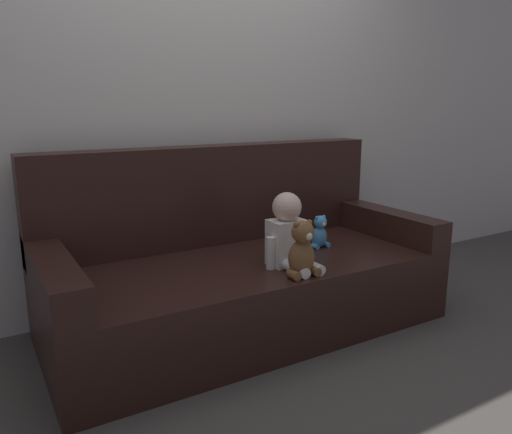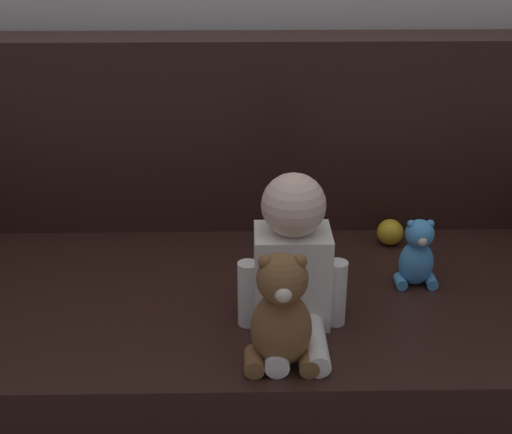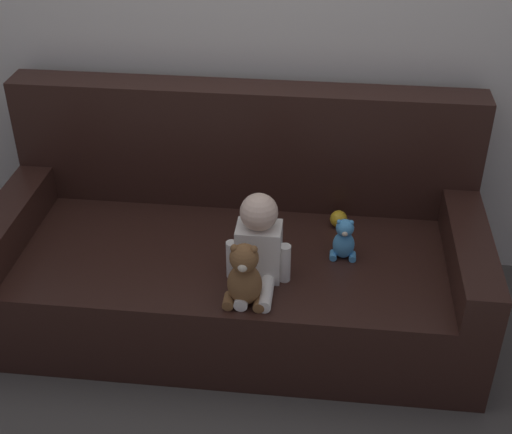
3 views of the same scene
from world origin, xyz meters
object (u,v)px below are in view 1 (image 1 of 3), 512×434
(person_baby, at_px, (288,234))
(teddy_bear_brown, at_px, (302,250))
(plush_toy_side, at_px, (320,232))
(toy_ball, at_px, (293,232))
(couch, at_px, (240,269))

(person_baby, height_order, teddy_bear_brown, person_baby)
(teddy_bear_brown, relative_size, plush_toy_side, 1.47)
(toy_ball, bearing_deg, plush_toy_side, -84.52)
(couch, distance_m, toy_ball, 0.48)
(teddy_bear_brown, height_order, toy_ball, teddy_bear_brown)
(person_baby, bearing_deg, teddy_bear_brown, -101.53)
(couch, xyz_separation_m, toy_ball, (0.45, 0.13, 0.13))
(person_baby, relative_size, teddy_bear_brown, 1.37)
(teddy_bear_brown, relative_size, toy_ball, 3.58)
(couch, xyz_separation_m, teddy_bear_brown, (0.09, -0.46, 0.22))
(teddy_bear_brown, distance_m, plush_toy_side, 0.52)
(person_baby, relative_size, plush_toy_side, 2.00)
(person_baby, xyz_separation_m, plush_toy_side, (0.34, 0.18, -0.08))
(couch, distance_m, plush_toy_side, 0.52)
(couch, relative_size, person_baby, 5.56)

